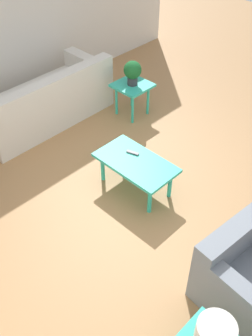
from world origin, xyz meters
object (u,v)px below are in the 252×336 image
at_px(armchair, 246,276).
at_px(coffee_table, 136,165).
at_px(sofa, 44,103).
at_px(side_table_plant, 132,89).
at_px(potted_plant, 133,71).
at_px(table_lamp, 214,336).

relative_size(armchair, coffee_table, 0.91).
distance_m(sofa, side_table_plant, 1.36).
distance_m(sofa, coffee_table, 2.03).
height_order(armchair, coffee_table, armchair).
xyz_separation_m(sofa, potted_plant, (-0.83, -1.07, 0.43)).
distance_m(armchair, potted_plant, 3.38).
relative_size(coffee_table, potted_plant, 2.67).
bearing_deg(sofa, armchair, 82.19).
relative_size(coffee_table, table_lamp, 2.59).
bearing_deg(coffee_table, side_table_plant, -44.74).
height_order(armchair, potted_plant, potted_plant).
bearing_deg(sofa, table_lamp, 70.29).
xyz_separation_m(coffee_table, table_lamp, (-1.97, 1.28, 0.39)).
distance_m(side_table_plant, potted_plant, 0.30).
relative_size(armchair, table_lamp, 2.35).
bearing_deg(coffee_table, armchair, 168.14).
xyz_separation_m(side_table_plant, table_lamp, (-3.17, 2.47, 0.32)).
xyz_separation_m(armchair, side_table_plant, (2.97, -1.56, 0.12)).
xyz_separation_m(coffee_table, side_table_plant, (1.20, -1.19, 0.06)).
bearing_deg(table_lamp, sofa, -19.29).
relative_size(potted_plant, table_lamp, 0.97).
bearing_deg(potted_plant, table_lamp, 142.12).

